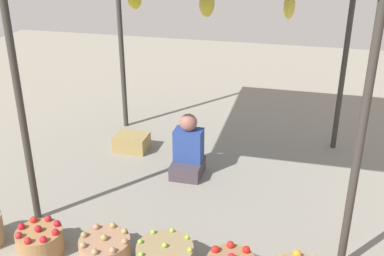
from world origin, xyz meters
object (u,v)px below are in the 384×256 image
at_px(basket_red_apples, 40,241).
at_px(wooden_crate_near_vendor, 132,142).
at_px(vendor_person, 188,152).
at_px(basket_potatoes, 105,248).

xyz_separation_m(basket_red_apples, wooden_crate_near_vendor, (0.06, 2.22, -0.01)).
distance_m(basket_red_apples, wooden_crate_near_vendor, 2.22).
bearing_deg(wooden_crate_near_vendor, vendor_person, -26.17).
distance_m(vendor_person, basket_potatoes, 1.75).
relative_size(basket_potatoes, wooden_crate_near_vendor, 1.08).
xyz_separation_m(vendor_person, basket_red_apples, (-0.97, -1.77, -0.18)).
bearing_deg(wooden_crate_near_vendor, basket_red_apples, -91.50).
relative_size(vendor_person, basket_potatoes, 1.66).
bearing_deg(basket_potatoes, vendor_person, 78.65).
xyz_separation_m(vendor_person, basket_potatoes, (-0.34, -1.71, -0.19)).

